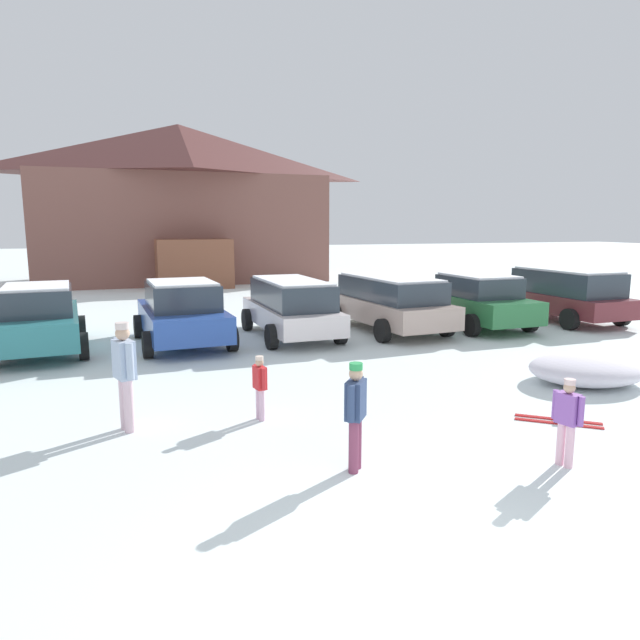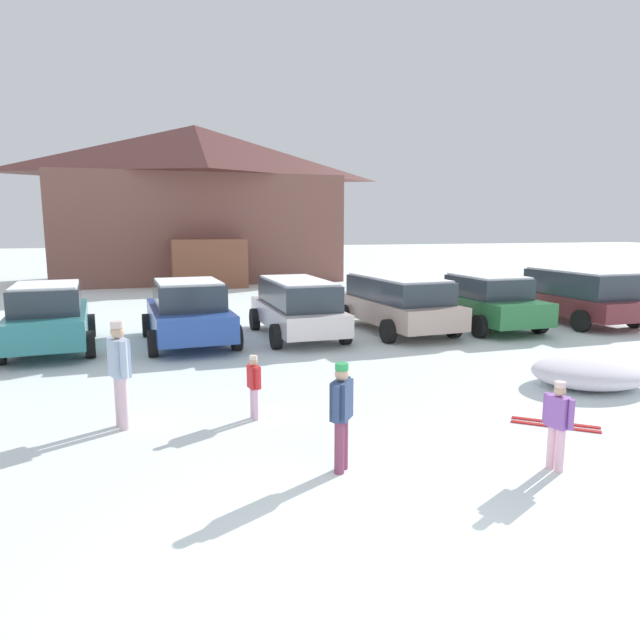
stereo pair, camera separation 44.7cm
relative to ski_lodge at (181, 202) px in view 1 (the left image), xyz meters
name	(u,v)px [view 1 (the left image)]	position (x,y,z in m)	size (l,w,h in m)	color
ground	(451,580)	(-0.45, -29.07, -4.31)	(160.00, 160.00, 0.00)	white
ski_lodge	(181,202)	(0.00, 0.00, 0.00)	(15.67, 9.75, 8.50)	brown
parked_teal_hatchback	(39,318)	(-5.12, -17.86, -3.47)	(2.38, 4.53, 1.67)	teal
parked_blue_hatchback	(182,313)	(-1.73, -18.07, -3.47)	(2.41, 4.34, 1.68)	#2A4EA6
parked_white_suv	(291,306)	(1.22, -17.99, -3.44)	(2.14, 4.53, 1.61)	silver
parked_beige_suv	(389,301)	(4.22, -17.99, -3.43)	(2.53, 4.89, 1.62)	#BA9F92
parked_green_coupe	(475,300)	(6.99, -18.22, -3.49)	(2.27, 4.47, 1.62)	#2C753F
parked_maroon_van	(565,293)	(10.33, -18.25, -3.40)	(2.32, 4.46, 1.69)	maroon
skier_adult_in_blue_parka	(125,370)	(-3.13, -24.25, -3.37)	(0.36, 0.59, 1.67)	silver
skier_child_in_red_jacket	(260,384)	(-1.11, -24.43, -3.72)	(0.20, 0.38, 1.05)	#DCAEC9
skier_teen_in_navy_coat	(356,410)	(-0.40, -26.69, -3.52)	(0.37, 0.43, 1.41)	#7F3956
skier_child_in_purple_jacket	(567,417)	(2.23, -27.43, -3.66)	(0.24, 0.42, 1.16)	#EFB6CB
pair_of_skis	(559,421)	(3.36, -26.06, -4.29)	(1.19, 1.04, 0.08)	red
plowed_snow_pile	(587,369)	(5.49, -24.37, -4.03)	(2.36, 1.89, 0.57)	white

